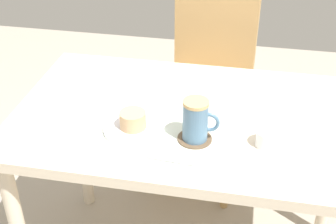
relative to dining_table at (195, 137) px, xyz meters
The scene contains 10 objects.
dining_table is the anchor object (origin of this frame).
wooden_chair 0.67m from the dining_table, 92.96° to the left, with size 0.48×0.48×0.92m.
placemat 0.17m from the dining_table, 121.84° to the right, with size 0.40×0.32×0.00m, color silver.
pastry_plate 0.24m from the dining_table, 143.11° to the right, with size 0.18×0.18×0.01m, color white.
pastry 0.25m from the dining_table, 143.11° to the right, with size 0.08×0.08×0.05m, color tan.
coffee_coaster 0.17m from the dining_table, 82.81° to the right, with size 0.10×0.10×0.01m, color brown.
coffee_mug 0.22m from the dining_table, 81.88° to the right, with size 0.11×0.08×0.13m.
teaspoon 0.28m from the dining_table, 97.04° to the right, with size 0.01×0.01×0.13m, color silver.
paper_napkin 0.45m from the dining_table, 156.40° to the right, with size 0.15×0.15×0.00m, color silver.
sugar_bowl 0.28m from the dining_table, 28.47° to the right, with size 0.07×0.07×0.05m, color white.
Camera 1 is at (0.15, -1.25, 1.56)m, focal length 50.00 mm.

